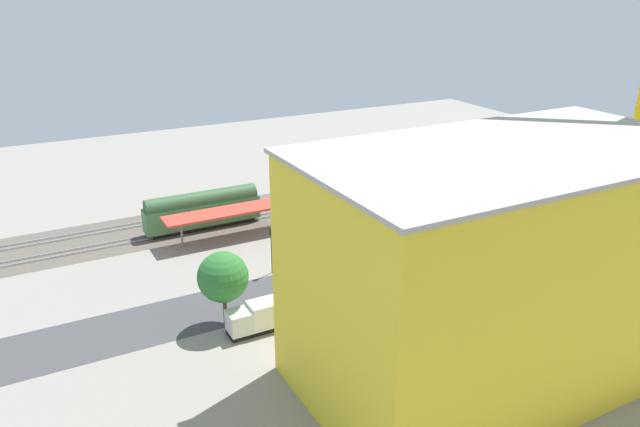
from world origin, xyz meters
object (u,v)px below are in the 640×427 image
Objects in this scene: parked_car_0 at (495,223)px; street_tree_2 at (529,221)px; street_tree_5 at (586,206)px; platform_canopy_near at (315,196)px; construction_building at (503,268)px; street_tree_0 at (502,219)px; street_tree_3 at (223,277)px; street_tree_4 at (515,223)px; passenger_coach at (496,148)px; box_truck_0 at (268,315)px; street_tree_1 at (537,212)px; freight_coach_far at (202,209)px; locomotive at (401,170)px; parked_car_3 at (359,253)px; traffic_light at (271,243)px; parked_car_1 at (454,232)px; parked_car_2 at (406,242)px; tower_crane at (626,124)px.

parked_car_0 is 0.63× the size of street_tree_2.
street_tree_2 is 1.01× the size of street_tree_5.
construction_building reaches higher than platform_canopy_near.
street_tree_0 is 0.99× the size of street_tree_3.
street_tree_4 is at bearing 62.05° from parked_car_0.
box_truck_0 is (64.75, 36.20, -1.63)m from passenger_coach.
freight_coach_far is at bearing -38.03° from street_tree_1.
street_tree_0 is (-15.58, 23.36, 1.69)m from platform_canopy_near.
construction_building reaches higher than street_tree_2.
freight_coach_far is 2.59× the size of street_tree_4.
street_tree_4 reaches higher than locomotive.
passenger_coach is at bearing -129.36° from street_tree_4.
parked_car_3 is (24.39, 25.70, -1.07)m from locomotive.
traffic_light is (33.05, -10.33, -0.59)m from street_tree_2.
parked_car_1 is 38.49m from street_tree_3.
locomotive is 30.71m from parked_car_2.
freight_coach_far is 3.75× the size of parked_car_1.
traffic_light is at bearing -4.11° from parked_car_2.
parked_car_0 is at bearing 147.00° from platform_canopy_near.
passenger_coach is 72.03m from construction_building.
locomotive is 3.26× the size of parked_car_3.
street_tree_1 is 1.59m from street_tree_2.
parked_car_0 is at bearing -170.30° from street_tree_3.
parked_car_1 is at bearing -80.87° from tower_crane.
street_tree_3 reaches higher than parked_car_1.
tower_crane is 20.13m from street_tree_0.
parked_car_0 is (23.52, 25.87, -2.42)m from passenger_coach.
tower_crane is (27.81, 47.54, 17.52)m from passenger_coach.
construction_building is 29.32m from street_tree_2.
tower_crane is 4.16× the size of street_tree_3.
passenger_coach is at bearing -120.33° from tower_crane.
passenger_coach is 47.26m from parked_car_2.
parked_car_1 is 9.98m from street_tree_0.
parked_car_2 is 17.79m from street_tree_1.
construction_building is at bearing 106.59° from freight_coach_far.
parked_car_1 is (-31.18, 20.09, -2.26)m from freight_coach_far.
parked_car_3 is at bearing -0.41° from parked_car_0.
traffic_light is (34.09, -10.56, -1.78)m from street_tree_1.
locomotive is at bearing -133.50° from parked_car_3.
street_tree_4 is at bearing -138.21° from construction_building.
locomotive is at bearing -76.23° from street_tree_5.
freight_coach_far is at bearing -38.95° from street_tree_4.
box_truck_0 is 6.32m from street_tree_3.
tower_crane is (4.96, 47.54, 18.93)m from locomotive.
parked_car_2 is 13.29m from street_tree_0.
locomotive is 1.70× the size of box_truck_0.
street_tree_0 is 1.38× the size of traffic_light.
locomotive is at bearing -171.80° from freight_coach_far.
parked_car_2 is 30.12m from construction_building.
parked_car_0 is at bearing -130.31° from street_tree_0.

